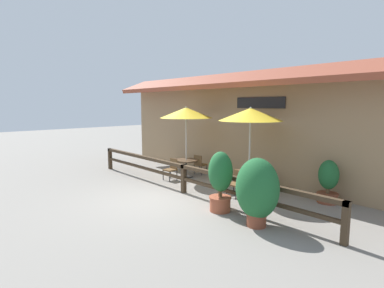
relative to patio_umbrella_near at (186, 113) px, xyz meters
name	(u,v)px	position (x,y,z in m)	size (l,w,h in m)	color
ground_plane	(158,199)	(1.59, -2.58, -2.61)	(60.00, 60.00, 0.00)	gray
building_facade	(242,124)	(1.59, 1.53, -0.44)	(14.28, 1.49, 4.23)	#997A56
patio_railing	(184,172)	(1.59, -1.53, -1.91)	(10.40, 0.14, 0.95)	#3D2D1E
patio_umbrella_near	(186,113)	(0.00, 0.00, 0.00)	(2.09, 2.09, 2.86)	#B7B2A8
dining_table_near	(186,163)	(0.00, 0.00, -2.03)	(0.96, 0.96, 0.72)	#4C3826
chair_near_streetside	(171,168)	(-0.06, -0.73, -2.15)	(0.43, 0.43, 0.83)	brown
chair_near_wallside	(200,164)	(0.02, 0.73, -2.15)	(0.48, 0.48, 0.83)	brown
patio_umbrella_middle	(250,115)	(3.02, 0.14, 0.00)	(2.09, 2.09, 2.86)	#B7B2A8
dining_table_middle	(249,175)	(3.02, 0.14, -2.03)	(0.96, 0.96, 0.72)	#4C3826
chair_middle_streetside	(236,182)	(3.03, -0.54, -2.15)	(0.43, 0.43, 0.83)	brown
chair_middle_wallside	(259,175)	(2.96, 0.82, -2.15)	(0.47, 0.47, 0.83)	brown
potted_plant_broad_leaf	(220,179)	(3.59, -1.93, -1.70)	(0.70, 0.63, 1.67)	#9E4C33
potted_plant_tall_tropical	(257,190)	(4.88, -2.05, -1.70)	(1.07, 0.97, 1.68)	brown
potted_plant_corner_fern	(328,181)	(5.29, 0.97, -1.95)	(0.62, 0.62, 1.30)	brown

